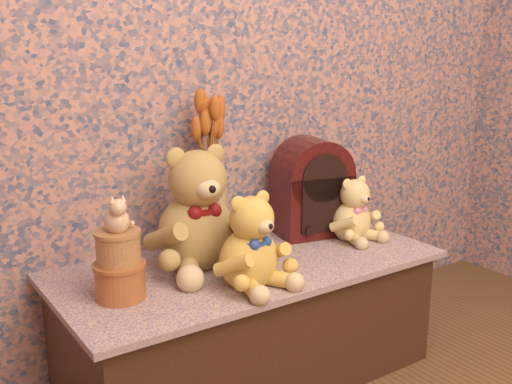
# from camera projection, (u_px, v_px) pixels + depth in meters

# --- Properties ---
(display_shelf) EXTENTS (1.22, 0.59, 0.40)m
(display_shelf) POSITION_uv_depth(u_px,v_px,m) (247.00, 319.00, 1.98)
(display_shelf) COLOR #393F76
(display_shelf) RESTS_ON ground
(teddy_large) EXTENTS (0.36, 0.42, 0.41)m
(teddy_large) POSITION_uv_depth(u_px,v_px,m) (196.00, 202.00, 1.85)
(teddy_large) COLOR #A4823F
(teddy_large) RESTS_ON display_shelf
(teddy_medium) EXTENTS (0.27, 0.31, 0.29)m
(teddy_medium) POSITION_uv_depth(u_px,v_px,m) (249.00, 236.00, 1.72)
(teddy_medium) COLOR gold
(teddy_medium) RESTS_ON display_shelf
(teddy_small) EXTENTS (0.21, 0.24, 0.24)m
(teddy_small) POSITION_uv_depth(u_px,v_px,m) (352.00, 206.00, 2.13)
(teddy_small) COLOR #DAB567
(teddy_small) RESTS_ON display_shelf
(cathedral_radio) EXTENTS (0.29, 0.23, 0.35)m
(cathedral_radio) POSITION_uv_depth(u_px,v_px,m) (312.00, 186.00, 2.17)
(cathedral_radio) COLOR #370A0B
(cathedral_radio) RESTS_ON display_shelf
(ceramic_vase) EXTENTS (0.13, 0.13, 0.20)m
(ceramic_vase) POSITION_uv_depth(u_px,v_px,m) (210.00, 219.00, 2.03)
(ceramic_vase) COLOR tan
(ceramic_vase) RESTS_ON display_shelf
(dried_stalks) EXTENTS (0.21, 0.21, 0.40)m
(dried_stalks) POSITION_uv_depth(u_px,v_px,m) (208.00, 130.00, 1.96)
(dried_stalks) COLOR #B3521C
(dried_stalks) RESTS_ON ceramic_vase
(biscuit_tin_lower) EXTENTS (0.16, 0.16, 0.10)m
(biscuit_tin_lower) POSITION_uv_depth(u_px,v_px,m) (120.00, 281.00, 1.65)
(biscuit_tin_lower) COLOR #B37F34
(biscuit_tin_lower) RESTS_ON display_shelf
(biscuit_tin_upper) EXTENTS (0.14, 0.14, 0.09)m
(biscuit_tin_upper) POSITION_uv_depth(u_px,v_px,m) (118.00, 248.00, 1.63)
(biscuit_tin_upper) COLOR tan
(biscuit_tin_upper) RESTS_ON biscuit_tin_lower
(cat_figurine) EXTENTS (0.09, 0.10, 0.11)m
(cat_figurine) POSITION_uv_depth(u_px,v_px,m) (116.00, 212.00, 1.60)
(cat_figurine) COLOR silver
(cat_figurine) RESTS_ON biscuit_tin_upper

